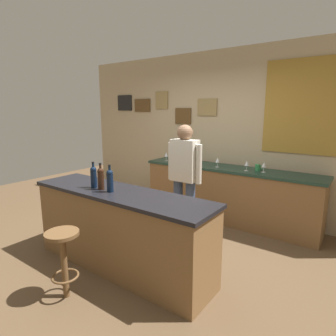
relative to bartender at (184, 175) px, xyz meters
The scene contains 15 objects.
ground_plane 1.15m from the bartender, 107.29° to the right, with size 10.00×10.00×0.00m, color brown.
back_wall 1.48m from the bartender, 96.82° to the left, with size 6.00×0.09×2.80m.
bar_counter 1.16m from the bartender, 100.84° to the right, with size 2.32×0.60×0.92m.
side_counter 1.14m from the bartender, 78.75° to the left, with size 2.90×0.56×0.90m.
bartender is the anchor object (origin of this frame).
bar_stool 1.83m from the bartender, 98.20° to the right, with size 0.32×0.32×0.68m.
wine_bottle_a 1.23m from the bartender, 116.38° to the right, with size 0.07×0.07×0.31m.
wine_bottle_b 1.18m from the bartender, 110.77° to the right, with size 0.07×0.07×0.31m.
wine_bottle_c 1.14m from the bartender, 103.22° to the right, with size 0.07×0.07×0.31m.
wine_glass_a 1.34m from the bartender, 136.83° to the left, with size 0.07×0.07×0.16m.
wine_glass_b 1.13m from the bartender, 112.32° to the left, with size 0.07×0.07×0.16m.
wine_glass_c 0.93m from the bartender, 87.69° to the left, with size 0.07×0.07×0.16m.
wine_glass_d 1.07m from the bartender, 60.68° to the left, with size 0.07×0.07×0.16m.
wine_glass_e 1.25m from the bartender, 52.00° to the left, with size 0.07×0.07×0.16m.
coffee_mug 1.24m from the bartender, 58.09° to the left, with size 0.13×0.08×0.09m.
Camera 1 is at (2.21, -2.53, 1.81)m, focal length 30.23 mm.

